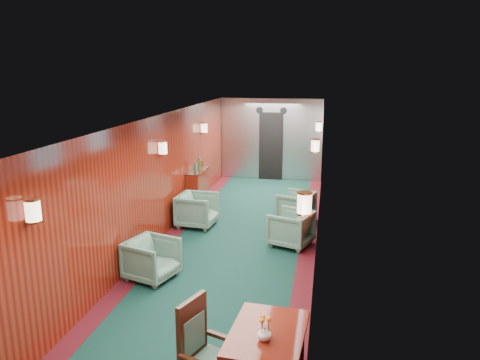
# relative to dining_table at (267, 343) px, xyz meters

# --- Properties ---
(room) EXTENTS (12.00, 12.10, 2.40)m
(room) POSITION_rel_dining_table_xyz_m (-1.13, 3.67, 0.99)
(room) COLOR #0D3128
(room) RESTS_ON ground
(bulkhead) EXTENTS (2.98, 0.17, 2.39)m
(bulkhead) POSITION_rel_dining_table_xyz_m (-1.13, 9.58, 0.54)
(bulkhead) COLOR #B9BCC1
(bulkhead) RESTS_ON ground
(windows_right) EXTENTS (0.02, 8.60, 0.80)m
(windows_right) POSITION_rel_dining_table_xyz_m (0.36, 3.92, 0.81)
(windows_right) COLOR #A8ABAF
(windows_right) RESTS_ON ground
(wall_sconces) EXTENTS (2.97, 7.97, 0.25)m
(wall_sconces) POSITION_rel_dining_table_xyz_m (-1.13, 4.24, 1.15)
(wall_sconces) COLOR #FFE6C6
(wall_sconces) RESTS_ON ground
(dining_table) EXTENTS (0.78, 1.07, 0.76)m
(dining_table) POSITION_rel_dining_table_xyz_m (0.00, 0.00, 0.00)
(dining_table) COLOR maroon
(dining_table) RESTS_ON ground
(side_chair) EXTENTS (0.62, 0.64, 1.11)m
(side_chair) POSITION_rel_dining_table_xyz_m (-0.60, -0.17, -0.04)
(side_chair) COLOR #1F483D
(side_chair) RESTS_ON ground
(credenza) EXTENTS (0.32, 1.03, 1.20)m
(credenza) POSITION_rel_dining_table_xyz_m (-2.47, 6.29, -0.17)
(credenza) COLOR maroon
(credenza) RESTS_ON ground
(flower_vase) EXTENTS (0.15, 0.15, 0.14)m
(flower_vase) POSITION_rel_dining_table_xyz_m (-0.01, -0.15, 0.19)
(flower_vase) COLOR silver
(flower_vase) RESTS_ON dining_table
(armchair_left_near) EXTENTS (0.89, 0.88, 0.65)m
(armchair_left_near) POSITION_rel_dining_table_xyz_m (-2.14, 2.42, -0.31)
(armchair_left_near) COLOR #1F483D
(armchair_left_near) RESTS_ON ground
(armchair_left_far) EXTENTS (0.83, 0.81, 0.70)m
(armchair_left_far) POSITION_rel_dining_table_xyz_m (-2.12, 5.00, -0.29)
(armchair_left_far) COLOR #1F483D
(armchair_left_far) RESTS_ON ground
(armchair_right_near) EXTENTS (0.93, 0.92, 0.67)m
(armchair_right_near) POSITION_rel_dining_table_xyz_m (-0.10, 4.26, -0.31)
(armchair_right_near) COLOR #1F483D
(armchair_right_near) RESTS_ON ground
(armchair_right_far) EXTENTS (0.90, 0.89, 0.66)m
(armchair_right_far) POSITION_rel_dining_table_xyz_m (-0.11, 5.70, -0.31)
(armchair_right_far) COLOR #1F483D
(armchair_right_far) RESTS_ON ground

